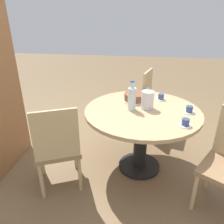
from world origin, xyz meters
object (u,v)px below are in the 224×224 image
(chair_a, at_px, (57,147))
(water_bottle, at_px, (132,98))
(cake_main, at_px, (135,97))
(chair_c, at_px, (155,102))
(coffee_pot, at_px, (148,99))
(cup_c, at_px, (185,123))
(cup_a, at_px, (189,110))
(cup_b, at_px, (161,97))

(chair_a, distance_m, water_bottle, 0.87)
(chair_a, bearing_deg, cake_main, -160.47)
(chair_c, distance_m, coffee_pot, 0.91)
(cup_c, bearing_deg, water_bottle, 60.24)
(chair_c, xyz_separation_m, cake_main, (-0.64, 0.27, 0.29))
(water_bottle, distance_m, cup_a, 0.58)
(coffee_pot, relative_size, cup_b, 1.88)
(cake_main, bearing_deg, chair_c, -22.96)
(chair_c, height_order, cake_main, chair_c)
(chair_a, relative_size, coffee_pot, 4.01)
(coffee_pot, bearing_deg, cup_b, -29.39)
(chair_a, bearing_deg, cup_a, 174.66)
(chair_c, height_order, water_bottle, water_bottle)
(cake_main, height_order, cup_b, cake_main)
(cake_main, xyz_separation_m, cup_b, (0.09, -0.30, -0.02))
(cup_a, height_order, cup_c, same)
(cup_b, bearing_deg, chair_c, 2.62)
(chair_a, height_order, cup_c, chair_a)
(coffee_pot, distance_m, water_bottle, 0.17)
(water_bottle, bearing_deg, chair_a, 121.56)
(coffee_pot, relative_size, cake_main, 0.85)
(water_bottle, xyz_separation_m, cup_c, (-0.28, -0.49, -0.10))
(chair_a, bearing_deg, coffee_pot, -174.80)
(chair_c, xyz_separation_m, cup_b, (-0.55, -0.03, 0.28))
(water_bottle, bearing_deg, cake_main, -4.46)
(cake_main, xyz_separation_m, cup_c, (-0.53, -0.47, -0.02))
(water_bottle, bearing_deg, cup_a, -88.41)
(cup_c, bearing_deg, coffee_pot, 44.74)
(cake_main, bearing_deg, water_bottle, 175.54)
(chair_a, height_order, coffee_pot, coffee_pot)
(water_bottle, bearing_deg, coffee_pot, -70.36)
(coffee_pot, relative_size, cup_a, 1.88)
(chair_a, relative_size, chair_c, 1.00)
(coffee_pot, distance_m, cup_c, 0.48)
(chair_c, xyz_separation_m, cup_c, (-1.17, -0.20, 0.28))
(cake_main, distance_m, cup_c, 0.71)
(coffee_pot, height_order, cup_b, coffee_pot)
(coffee_pot, xyz_separation_m, cup_c, (-0.34, -0.33, -0.08))
(chair_a, relative_size, cup_c, 7.53)
(chair_a, distance_m, cup_a, 1.34)
(cup_b, bearing_deg, cup_c, -163.94)
(coffee_pot, bearing_deg, water_bottle, 109.64)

